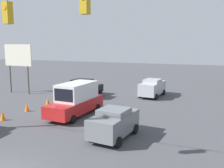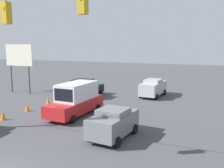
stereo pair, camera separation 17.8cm
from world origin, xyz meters
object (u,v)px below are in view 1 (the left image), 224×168
(traffic_cone_fifth, at_px, (61,95))
(traffic_cone_second, at_px, (3,116))
(overhead_signal_span, at_px, (10,53))
(roadside_billboard, at_px, (18,58))
(sedan_grey_crossing_near, at_px, (114,123))
(pickup_truck_black_withflow_far, at_px, (84,89))
(sedan_silver_oncoming_deep, at_px, (152,87))
(traffic_cone_fourth, at_px, (48,101))
(box_truck_red_withflow_mid, at_px, (76,99))
(traffic_cone_third, at_px, (27,107))

(traffic_cone_fifth, bearing_deg, traffic_cone_second, 91.71)
(overhead_signal_span, bearing_deg, roadside_billboard, -48.26)
(traffic_cone_fifth, bearing_deg, sedan_grey_crossing_near, 138.74)
(traffic_cone_second, bearing_deg, pickup_truck_black_withflow_far, -100.34)
(sedan_silver_oncoming_deep, xyz_separation_m, traffic_cone_second, (8.82, 13.53, -0.67))
(sedan_grey_crossing_near, relative_size, traffic_cone_fourth, 5.61)
(roadside_billboard, bearing_deg, traffic_cone_fourth, 152.21)
(box_truck_red_withflow_mid, bearing_deg, traffic_cone_fifth, -45.26)
(overhead_signal_span, height_order, traffic_cone_second, overhead_signal_span)
(box_truck_red_withflow_mid, bearing_deg, traffic_cone_third, 8.85)
(box_truck_red_withflow_mid, distance_m, traffic_cone_third, 4.81)
(traffic_cone_fourth, bearing_deg, pickup_truck_black_withflow_far, -113.37)
(overhead_signal_span, height_order, sedan_grey_crossing_near, overhead_signal_span)
(traffic_cone_second, relative_size, traffic_cone_fourth, 1.00)
(sedan_silver_oncoming_deep, bearing_deg, traffic_cone_fifth, 29.21)
(traffic_cone_third, xyz_separation_m, traffic_cone_fifth, (0.18, -5.60, 0.00))
(pickup_truck_black_withflow_far, bearing_deg, box_truck_red_withflow_mid, 112.86)
(pickup_truck_black_withflow_far, relative_size, roadside_billboard, 0.89)
(traffic_cone_third, bearing_deg, overhead_signal_span, 127.98)
(traffic_cone_fifth, height_order, roadside_billboard, roadside_billboard)
(sedan_grey_crossing_near, bearing_deg, traffic_cone_fifth, -41.26)
(sedan_silver_oncoming_deep, xyz_separation_m, pickup_truck_black_withflow_far, (6.98, 3.45, -0.07))
(overhead_signal_span, xyz_separation_m, traffic_cone_second, (6.27, -5.27, -5.14))
(sedan_silver_oncoming_deep, relative_size, traffic_cone_second, 6.38)
(traffic_cone_fourth, height_order, traffic_cone_fifth, same)
(pickup_truck_black_withflow_far, relative_size, box_truck_red_withflow_mid, 0.86)
(sedan_silver_oncoming_deep, relative_size, pickup_truck_black_withflow_far, 0.89)
(traffic_cone_fifth, bearing_deg, overhead_signal_span, 115.41)
(sedan_grey_crossing_near, relative_size, roadside_billboard, 0.70)
(pickup_truck_black_withflow_far, xyz_separation_m, roadside_billboard, (8.64, 0.70, 3.31))
(sedan_silver_oncoming_deep, xyz_separation_m, box_truck_red_withflow_mid, (4.24, 9.95, 0.31))
(traffic_cone_third, distance_m, traffic_cone_fourth, 2.94)
(pickup_truck_black_withflow_far, distance_m, sedan_grey_crossing_near, 12.74)
(sedan_silver_oncoming_deep, height_order, traffic_cone_third, sedan_silver_oncoming_deep)
(box_truck_red_withflow_mid, bearing_deg, overhead_signal_span, 100.80)
(overhead_signal_span, xyz_separation_m, pickup_truck_black_withflow_far, (4.43, -15.35, -4.54))
(traffic_cone_fifth, bearing_deg, box_truck_red_withflow_mid, 134.74)
(overhead_signal_span, relative_size, traffic_cone_third, 31.25)
(overhead_signal_span, height_order, box_truck_red_withflow_mid, overhead_signal_span)
(sedan_grey_crossing_near, relative_size, traffic_cone_second, 5.61)
(traffic_cone_fourth, bearing_deg, traffic_cone_third, 88.75)
(pickup_truck_black_withflow_far, xyz_separation_m, traffic_cone_fourth, (1.85, 4.28, -0.61))
(overhead_signal_span, relative_size, sedan_silver_oncoming_deep, 4.90)
(pickup_truck_black_withflow_far, distance_m, traffic_cone_fourth, 4.70)
(traffic_cone_second, height_order, traffic_cone_fourth, same)
(traffic_cone_second, distance_m, roadside_billboard, 12.23)
(sedan_grey_crossing_near, bearing_deg, traffic_cone_third, -17.13)
(sedan_grey_crossing_near, bearing_deg, pickup_truck_black_withflow_far, -53.04)
(box_truck_red_withflow_mid, height_order, traffic_cone_second, box_truck_red_withflow_mid)
(box_truck_red_withflow_mid, height_order, traffic_cone_fifth, box_truck_red_withflow_mid)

